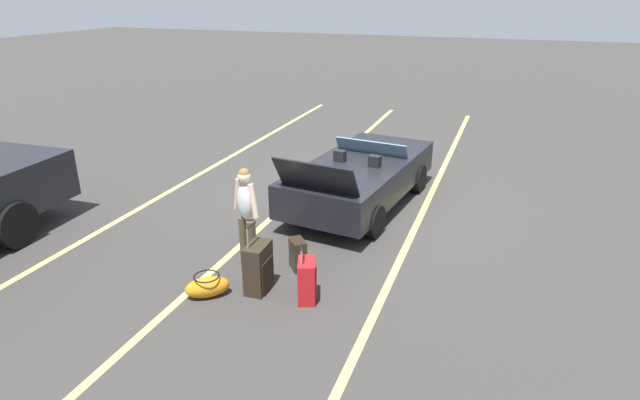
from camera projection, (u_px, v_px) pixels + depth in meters
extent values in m
plane|color=#383533|center=(360.00, 205.00, 10.85)|extent=(80.00, 80.00, 0.00)
cube|color=#EAE066|center=(422.00, 213.00, 10.44)|extent=(18.00, 0.12, 0.01)
cube|color=#EAE066|center=(296.00, 196.00, 11.30)|extent=(18.00, 0.12, 0.01)
cube|color=#EAE066|center=(188.00, 181.00, 12.17)|extent=(18.00, 0.12, 0.01)
cube|color=black|center=(361.00, 176.00, 10.61)|extent=(4.29, 2.26, 0.64)
cube|color=black|center=(386.00, 162.00, 11.84)|extent=(1.51, 1.82, 0.38)
cube|color=slate|center=(371.00, 147.00, 10.86)|extent=(0.37, 1.56, 0.31)
cube|color=black|center=(340.00, 156.00, 10.44)|extent=(0.19, 0.24, 0.22)
cube|color=black|center=(375.00, 161.00, 10.13)|extent=(0.19, 0.24, 0.22)
cube|color=black|center=(315.00, 177.00, 8.79)|extent=(0.53, 1.53, 0.57)
cylinder|color=black|center=(350.00, 167.00, 12.13)|extent=(0.62, 0.29, 0.60)
cylinder|color=black|center=(418.00, 178.00, 11.44)|extent=(0.62, 0.29, 0.60)
cylinder|color=black|center=(294.00, 205.00, 10.03)|extent=(0.62, 0.29, 0.60)
cylinder|color=black|center=(374.00, 221.00, 9.34)|extent=(0.62, 0.29, 0.60)
cube|color=#2D2319|center=(258.00, 268.00, 7.66)|extent=(0.49, 0.30, 0.74)
cube|color=black|center=(268.00, 273.00, 7.64)|extent=(0.38, 0.03, 0.41)
cylinder|color=gray|center=(255.00, 231.00, 7.61)|extent=(0.02, 0.02, 0.29)
cylinder|color=gray|center=(248.00, 239.00, 7.37)|extent=(0.02, 0.02, 0.29)
cylinder|color=black|center=(251.00, 225.00, 7.43)|extent=(0.26, 0.04, 0.03)
sphere|color=black|center=(257.00, 282.00, 7.97)|extent=(0.04, 0.04, 0.04)
sphere|color=black|center=(248.00, 293.00, 7.68)|extent=(0.04, 0.04, 0.04)
cube|color=red|center=(307.00, 281.00, 7.44)|extent=(0.46, 0.36, 0.62)
cube|color=maroon|center=(316.00, 284.00, 7.45)|extent=(0.31, 0.13, 0.34)
cylinder|color=gray|center=(302.00, 251.00, 7.38)|extent=(0.03, 0.03, 0.22)
cylinder|color=gray|center=(301.00, 258.00, 7.18)|extent=(0.03, 0.03, 0.22)
cylinder|color=black|center=(301.00, 247.00, 7.24)|extent=(0.22, 0.10, 0.03)
sphere|color=black|center=(301.00, 293.00, 7.68)|extent=(0.04, 0.04, 0.04)
sphere|color=black|center=(300.00, 304.00, 7.42)|extent=(0.04, 0.04, 0.04)
cube|color=#2D2319|center=(298.00, 254.00, 8.29)|extent=(0.39, 0.37, 0.50)
sphere|color=black|center=(291.00, 265.00, 8.46)|extent=(0.04, 0.04, 0.04)
sphere|color=black|center=(296.00, 272.00, 8.25)|extent=(0.04, 0.04, 0.04)
ellipsoid|color=orange|center=(207.00, 287.00, 7.58)|extent=(0.64, 0.68, 0.30)
torus|color=black|center=(206.00, 276.00, 7.51)|extent=(0.52, 0.52, 0.02)
cylinder|color=#4C3F2D|center=(244.00, 241.00, 8.38)|extent=(0.20, 0.20, 0.82)
cylinder|color=#4C3F2D|center=(252.00, 245.00, 8.24)|extent=(0.20, 0.20, 0.82)
ellipsoid|color=silver|center=(246.00, 201.00, 8.04)|extent=(0.34, 0.38, 0.60)
sphere|color=beige|center=(244.00, 177.00, 7.90)|extent=(0.21, 0.21, 0.21)
sphere|color=olive|center=(244.00, 174.00, 7.88)|extent=(0.18, 0.18, 0.18)
cylinder|color=beige|center=(238.00, 194.00, 8.16)|extent=(0.17, 0.21, 0.53)
cylinder|color=beige|center=(253.00, 201.00, 7.88)|extent=(0.17, 0.21, 0.53)
cylinder|color=black|center=(14.00, 225.00, 8.97)|extent=(0.81, 0.31, 0.80)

